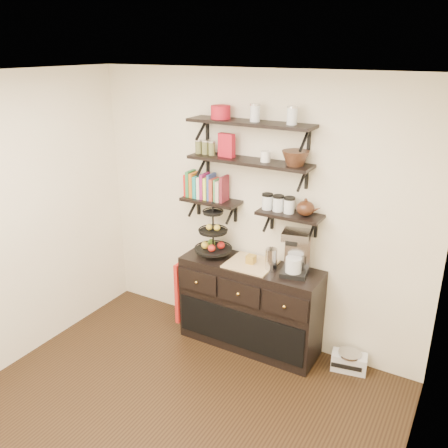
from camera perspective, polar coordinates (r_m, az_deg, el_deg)
floor at (r=4.11m, az=-8.79°, el=-24.16°), size 3.50×3.50×0.00m
ceiling at (r=2.93m, az=-11.77°, el=16.71°), size 3.50×3.50×0.02m
back_wall at (r=4.66m, az=3.66°, el=1.44°), size 3.50×0.02×2.70m
right_wall at (r=2.69m, az=21.38°, el=-15.68°), size 0.02×3.50×2.70m
shelf_top at (r=4.33m, az=3.14°, el=12.02°), size 1.20×0.27×0.23m
shelf_mid at (r=4.40m, az=3.05°, el=7.51°), size 1.20×0.27×0.23m
shelf_low_left at (r=4.73m, az=-1.52°, el=2.76°), size 0.60×0.25×0.23m
shelf_low_right at (r=4.37m, az=7.93°, el=1.05°), size 0.60×0.25×0.23m
cookbooks at (r=4.71m, az=-2.10°, el=4.44°), size 0.43×0.15×0.26m
glass_canisters at (r=4.38m, az=6.53°, el=2.38°), size 0.32×0.10×0.13m
sideboard at (r=4.81m, az=3.14°, el=-9.70°), size 1.40×0.50×0.92m
fruit_stand at (r=4.71m, az=-1.26°, el=-1.71°), size 0.37×0.37×0.54m
candle at (r=4.57m, az=3.26°, el=-4.25°), size 0.08×0.08×0.08m
coffee_maker at (r=4.38m, az=8.68°, el=-3.51°), size 0.27×0.27×0.43m
thermal_carafe at (r=4.45m, az=5.69°, el=-4.30°), size 0.11×0.11×0.22m
apron at (r=5.05m, az=-4.86°, el=-7.86°), size 0.04×0.29×0.67m
radio at (r=4.79m, az=14.81°, el=-15.69°), size 0.35×0.25×0.19m
recipe_box at (r=4.48m, az=0.31°, el=9.45°), size 0.17×0.08×0.22m
walnut_bowl at (r=4.20m, az=8.57°, el=7.84°), size 0.24×0.24×0.13m
ramekins at (r=4.31m, az=5.02°, el=8.09°), size 0.09×0.09×0.10m
teapot at (r=4.29m, az=9.77°, el=2.02°), size 0.23×0.18×0.16m
red_pot at (r=4.46m, az=-0.41°, el=13.32°), size 0.18×0.18×0.12m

